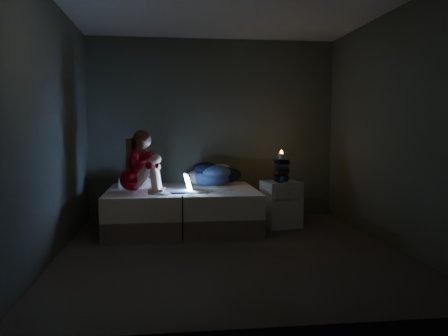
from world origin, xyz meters
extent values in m
cube|color=black|center=(0.00, 0.00, -0.01)|extent=(3.60, 3.80, 0.02)
cube|color=silver|center=(0.00, 0.00, 2.61)|extent=(3.60, 3.80, 0.02)
cube|color=#4A4D47|center=(0.00, 1.91, 1.30)|extent=(3.60, 0.02, 2.60)
cube|color=#4A4D47|center=(0.00, -1.91, 1.30)|extent=(3.60, 0.02, 2.60)
cube|color=#4A4D47|center=(-1.81, 0.00, 1.30)|extent=(0.02, 3.80, 2.60)
cube|color=#4A4D47|center=(1.81, 0.00, 1.30)|extent=(0.02, 3.80, 2.60)
cube|color=white|center=(-1.07, 1.41, 0.59)|extent=(0.46, 0.33, 0.13)
cube|color=silver|center=(0.83, 1.08, 0.30)|extent=(0.53, 0.49, 0.61)
cylinder|color=beige|center=(0.84, 1.14, 0.91)|extent=(0.07, 0.07, 0.08)
cube|color=black|center=(0.75, 1.00, 0.61)|extent=(0.08, 0.15, 0.01)
sphere|color=navy|center=(0.79, 0.96, 0.65)|extent=(0.08, 0.08, 0.08)
camera|label=1|loc=(-0.66, -4.69, 1.31)|focal=36.05mm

